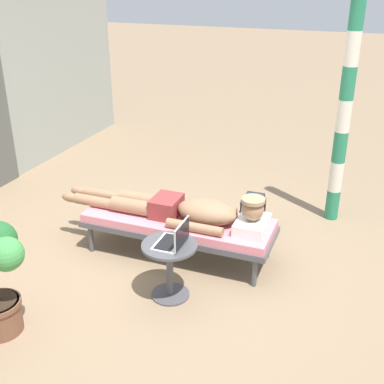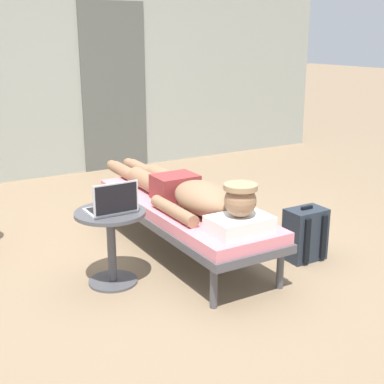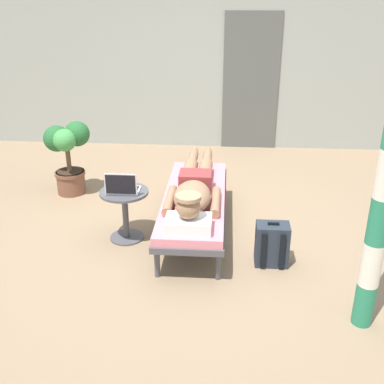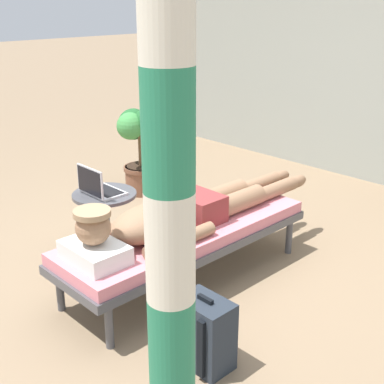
{
  "view_description": "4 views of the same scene",
  "coord_description": "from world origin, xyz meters",
  "px_view_note": "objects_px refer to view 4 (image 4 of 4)",
  "views": [
    {
      "loc": [
        -3.88,
        -1.69,
        2.67
      ],
      "look_at": [
        0.24,
        -0.11,
        0.66
      ],
      "focal_mm": 46.46,
      "sensor_mm": 36.0,
      "label": 1
    },
    {
      "loc": [
        -1.8,
        -3.4,
        1.67
      ],
      "look_at": [
        0.24,
        0.04,
        0.47
      ],
      "focal_mm": 49.96,
      "sensor_mm": 36.0,
      "label": 2
    },
    {
      "loc": [
        0.43,
        -4.31,
        2.35
      ],
      "look_at": [
        0.11,
        -0.1,
        0.49
      ],
      "focal_mm": 43.6,
      "sensor_mm": 36.0,
      "label": 3
    },
    {
      "loc": [
        2.54,
        -2.27,
        1.91
      ],
      "look_at": [
        -0.11,
        0.28,
        0.52
      ],
      "focal_mm": 49.05,
      "sensor_mm": 36.0,
      "label": 4
    }
  ],
  "objects_px": {
    "lounge_chair": "(186,235)",
    "side_table": "(106,214)",
    "backpack": "(206,333)",
    "person_reclining": "(178,215)",
    "porch_post": "(170,247)",
    "potted_plant": "(140,141)",
    "laptop": "(98,187)"
  },
  "relations": [
    {
      "from": "side_table",
      "to": "potted_plant",
      "type": "distance_m",
      "value": 1.42
    },
    {
      "from": "person_reclining",
      "to": "laptop",
      "type": "height_order",
      "value": "laptop"
    },
    {
      "from": "backpack",
      "to": "potted_plant",
      "type": "distance_m",
      "value": 2.76
    },
    {
      "from": "lounge_chair",
      "to": "side_table",
      "type": "relative_size",
      "value": 3.65
    },
    {
      "from": "lounge_chair",
      "to": "potted_plant",
      "type": "bearing_deg",
      "value": 151.16
    },
    {
      "from": "side_table",
      "to": "potted_plant",
      "type": "bearing_deg",
      "value": 130.29
    },
    {
      "from": "lounge_chair",
      "to": "person_reclining",
      "type": "relative_size",
      "value": 0.88
    },
    {
      "from": "backpack",
      "to": "porch_post",
      "type": "height_order",
      "value": "porch_post"
    },
    {
      "from": "lounge_chair",
      "to": "porch_post",
      "type": "bearing_deg",
      "value": -44.57
    },
    {
      "from": "lounge_chair",
      "to": "porch_post",
      "type": "height_order",
      "value": "porch_post"
    },
    {
      "from": "person_reclining",
      "to": "porch_post",
      "type": "xyz_separation_m",
      "value": [
        1.37,
        -1.28,
        0.7
      ]
    },
    {
      "from": "person_reclining",
      "to": "lounge_chair",
      "type": "bearing_deg",
      "value": 90.0
    },
    {
      "from": "side_table",
      "to": "person_reclining",
      "type": "bearing_deg",
      "value": 10.44
    },
    {
      "from": "potted_plant",
      "to": "porch_post",
      "type": "relative_size",
      "value": 0.37
    },
    {
      "from": "person_reclining",
      "to": "laptop",
      "type": "bearing_deg",
      "value": -165.43
    },
    {
      "from": "potted_plant",
      "to": "porch_post",
      "type": "bearing_deg",
      "value": -36.95
    },
    {
      "from": "laptop",
      "to": "porch_post",
      "type": "bearing_deg",
      "value": -28.25
    },
    {
      "from": "lounge_chair",
      "to": "laptop",
      "type": "relative_size",
      "value": 6.16
    },
    {
      "from": "laptop",
      "to": "backpack",
      "type": "xyz_separation_m",
      "value": [
        1.43,
        -0.31,
        -0.39
      ]
    },
    {
      "from": "lounge_chair",
      "to": "potted_plant",
      "type": "xyz_separation_m",
      "value": [
        -1.59,
        0.87,
        0.2
      ]
    },
    {
      "from": "person_reclining",
      "to": "porch_post",
      "type": "relative_size",
      "value": 0.89
    },
    {
      "from": "side_table",
      "to": "porch_post",
      "type": "relative_size",
      "value": 0.21
    },
    {
      "from": "lounge_chair",
      "to": "side_table",
      "type": "distance_m",
      "value": 0.71
    },
    {
      "from": "potted_plant",
      "to": "porch_post",
      "type": "xyz_separation_m",
      "value": [
        2.96,
        -2.23,
        0.67
      ]
    },
    {
      "from": "laptop",
      "to": "backpack",
      "type": "bearing_deg",
      "value": -12.24
    },
    {
      "from": "laptop",
      "to": "potted_plant",
      "type": "distance_m",
      "value": 1.45
    },
    {
      "from": "lounge_chair",
      "to": "porch_post",
      "type": "relative_size",
      "value": 0.78
    },
    {
      "from": "side_table",
      "to": "laptop",
      "type": "bearing_deg",
      "value": -90.0
    },
    {
      "from": "person_reclining",
      "to": "porch_post",
      "type": "bearing_deg",
      "value": -42.94
    },
    {
      "from": "side_table",
      "to": "backpack",
      "type": "xyz_separation_m",
      "value": [
        1.43,
        -0.36,
        -0.16
      ]
    },
    {
      "from": "person_reclining",
      "to": "potted_plant",
      "type": "bearing_deg",
      "value": 149.13
    },
    {
      "from": "person_reclining",
      "to": "potted_plant",
      "type": "xyz_separation_m",
      "value": [
        -1.59,
        0.95,
        0.03
      ]
    }
  ]
}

